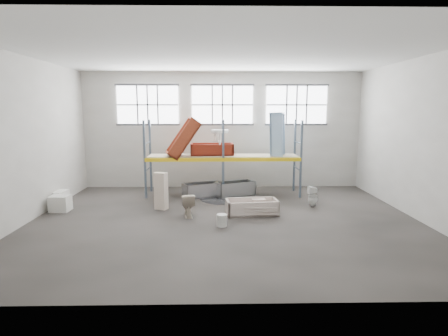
{
  "coord_description": "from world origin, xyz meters",
  "views": [
    {
      "loc": [
        -0.25,
        -11.02,
        3.41
      ],
      "look_at": [
        0.0,
        1.5,
        1.4
      ],
      "focal_mm": 29.4,
      "sensor_mm": 36.0,
      "label": 1
    }
  ],
  "objects_px": {
    "steel_tub_right": "(235,189)",
    "blue_tub_upright": "(278,135)",
    "toilet_beige": "(188,205)",
    "toilet_white": "(313,196)",
    "bathtub_beige": "(252,207)",
    "carton_near": "(60,203)",
    "cistern_tall": "(161,191)",
    "rust_tub_flat": "(212,149)",
    "bucket": "(222,220)",
    "steel_tub_left": "(202,190)"
  },
  "relations": [
    {
      "from": "carton_near",
      "to": "bathtub_beige",
      "type": "bearing_deg",
      "value": -4.79
    },
    {
      "from": "cistern_tall",
      "to": "toilet_white",
      "type": "bearing_deg",
      "value": 26.08
    },
    {
      "from": "toilet_white",
      "to": "steel_tub_left",
      "type": "distance_m",
      "value": 4.28
    },
    {
      "from": "bathtub_beige",
      "to": "bucket",
      "type": "height_order",
      "value": "bathtub_beige"
    },
    {
      "from": "toilet_white",
      "to": "steel_tub_right",
      "type": "relative_size",
      "value": 0.48
    },
    {
      "from": "toilet_beige",
      "to": "carton_near",
      "type": "relative_size",
      "value": 1.21
    },
    {
      "from": "cistern_tall",
      "to": "steel_tub_right",
      "type": "distance_m",
      "value": 3.31
    },
    {
      "from": "steel_tub_right",
      "to": "blue_tub_upright",
      "type": "height_order",
      "value": "blue_tub_upright"
    },
    {
      "from": "carton_near",
      "to": "toilet_white",
      "type": "bearing_deg",
      "value": 2.72
    },
    {
      "from": "blue_tub_upright",
      "to": "carton_near",
      "type": "bearing_deg",
      "value": -163.14
    },
    {
      "from": "toilet_white",
      "to": "bathtub_beige",
      "type": "bearing_deg",
      "value": -71.02
    },
    {
      "from": "bathtub_beige",
      "to": "toilet_beige",
      "type": "xyz_separation_m",
      "value": [
        -2.08,
        -0.16,
        0.13
      ]
    },
    {
      "from": "rust_tub_flat",
      "to": "toilet_white",
      "type": "bearing_deg",
      "value": -29.95
    },
    {
      "from": "bathtub_beige",
      "to": "steel_tub_left",
      "type": "distance_m",
      "value": 3.06
    },
    {
      "from": "rust_tub_flat",
      "to": "bucket",
      "type": "bearing_deg",
      "value": -85.48
    },
    {
      "from": "bathtub_beige",
      "to": "blue_tub_upright",
      "type": "relative_size",
      "value": 0.94
    },
    {
      "from": "steel_tub_right",
      "to": "bucket",
      "type": "relative_size",
      "value": 4.32
    },
    {
      "from": "toilet_beige",
      "to": "cistern_tall",
      "type": "distance_m",
      "value": 1.34
    },
    {
      "from": "steel_tub_right",
      "to": "blue_tub_upright",
      "type": "bearing_deg",
      "value": 6.68
    },
    {
      "from": "toilet_beige",
      "to": "blue_tub_upright",
      "type": "distance_m",
      "value": 4.95
    },
    {
      "from": "bucket",
      "to": "steel_tub_left",
      "type": "bearing_deg",
      "value": 100.88
    },
    {
      "from": "steel_tub_right",
      "to": "carton_near",
      "type": "relative_size",
      "value": 2.49
    },
    {
      "from": "bathtub_beige",
      "to": "toilet_white",
      "type": "bearing_deg",
      "value": 17.37
    },
    {
      "from": "cistern_tall",
      "to": "rust_tub_flat",
      "type": "distance_m",
      "value": 3.12
    },
    {
      "from": "steel_tub_left",
      "to": "bathtub_beige",
      "type": "bearing_deg",
      "value": -55.87
    },
    {
      "from": "steel_tub_right",
      "to": "bucket",
      "type": "distance_m",
      "value": 3.94
    },
    {
      "from": "toilet_beige",
      "to": "bucket",
      "type": "xyz_separation_m",
      "value": [
        1.08,
        -1.05,
        -0.2
      ]
    },
    {
      "from": "toilet_beige",
      "to": "blue_tub_upright",
      "type": "bearing_deg",
      "value": -147.01
    },
    {
      "from": "bathtub_beige",
      "to": "blue_tub_upright",
      "type": "bearing_deg",
      "value": 60.68
    },
    {
      "from": "steel_tub_left",
      "to": "rust_tub_flat",
      "type": "bearing_deg",
      "value": 51.72
    },
    {
      "from": "cistern_tall",
      "to": "bucket",
      "type": "relative_size",
      "value": 3.57
    },
    {
      "from": "cistern_tall",
      "to": "bucket",
      "type": "xyz_separation_m",
      "value": [
        2.06,
        -1.92,
        -0.46
      ]
    },
    {
      "from": "bathtub_beige",
      "to": "steel_tub_right",
      "type": "bearing_deg",
      "value": 93.54
    },
    {
      "from": "toilet_beige",
      "to": "toilet_white",
      "type": "xyz_separation_m",
      "value": [
        4.34,
        1.11,
        -0.01
      ]
    },
    {
      "from": "bathtub_beige",
      "to": "toilet_white",
      "type": "xyz_separation_m",
      "value": [
        2.26,
        0.95,
        0.12
      ]
    },
    {
      "from": "bathtub_beige",
      "to": "carton_near",
      "type": "bearing_deg",
      "value": 169.71
    },
    {
      "from": "toilet_white",
      "to": "blue_tub_upright",
      "type": "xyz_separation_m",
      "value": [
        -0.99,
        1.93,
        2.03
      ]
    },
    {
      "from": "toilet_white",
      "to": "steel_tub_right",
      "type": "distance_m",
      "value": 3.19
    },
    {
      "from": "cistern_tall",
      "to": "blue_tub_upright",
      "type": "xyz_separation_m",
      "value": [
        4.33,
        2.17,
        1.76
      ]
    },
    {
      "from": "toilet_white",
      "to": "blue_tub_upright",
      "type": "bearing_deg",
      "value": -156.73
    },
    {
      "from": "blue_tub_upright",
      "to": "carton_near",
      "type": "distance_m",
      "value": 8.34
    },
    {
      "from": "carton_near",
      "to": "bucket",
      "type": "bearing_deg",
      "value": -17.82
    },
    {
      "from": "toilet_white",
      "to": "cistern_tall",
      "type": "bearing_deg",
      "value": -91.25
    },
    {
      "from": "carton_near",
      "to": "rust_tub_flat",
      "type": "bearing_deg",
      "value": 25.88
    },
    {
      "from": "steel_tub_right",
      "to": "cistern_tall",
      "type": "bearing_deg",
      "value": -143.15
    },
    {
      "from": "cistern_tall",
      "to": "bucket",
      "type": "bearing_deg",
      "value": -19.53
    },
    {
      "from": "bathtub_beige",
      "to": "steel_tub_right",
      "type": "distance_m",
      "value": 2.71
    },
    {
      "from": "toilet_beige",
      "to": "toilet_white",
      "type": "distance_m",
      "value": 4.48
    },
    {
      "from": "rust_tub_flat",
      "to": "bucket",
      "type": "distance_m",
      "value": 4.55
    },
    {
      "from": "steel_tub_left",
      "to": "bucket",
      "type": "height_order",
      "value": "steel_tub_left"
    }
  ]
}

